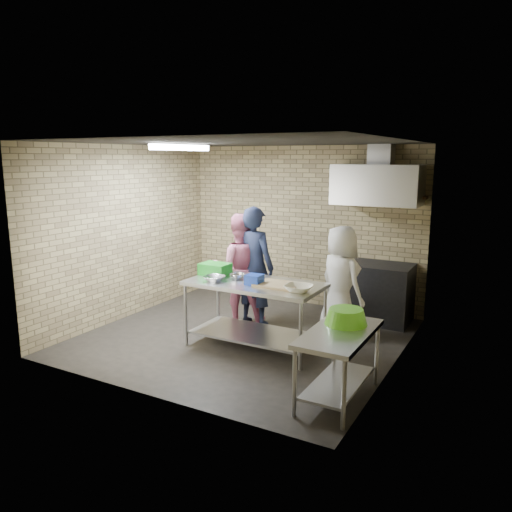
{
  "coord_description": "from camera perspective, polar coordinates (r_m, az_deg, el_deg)",
  "views": [
    {
      "loc": [
        3.4,
        -5.77,
        2.5
      ],
      "look_at": [
        0.1,
        0.2,
        1.15
      ],
      "focal_mm": 34.96,
      "sensor_mm": 36.0,
      "label": 1
    }
  ],
  "objects": [
    {
      "name": "side_counter",
      "position": [
        5.38,
        9.41,
        -12.26
      ],
      "size": [
        0.6,
        1.2,
        0.75
      ],
      "primitive_type": "cube",
      "color": "silver",
      "rests_on": "floor"
    },
    {
      "name": "left_wall",
      "position": [
        8.05,
        -14.56,
        2.63
      ],
      "size": [
        0.06,
        4.0,
        2.7
      ],
      "primitive_type": "cube",
      "color": "tan",
      "rests_on": "ground"
    },
    {
      "name": "man_navy",
      "position": [
        7.45,
        -0.2,
        -1.2
      ],
      "size": [
        0.7,
        0.5,
        1.8
      ],
      "primitive_type": "imported",
      "rotation": [
        0.0,
        0.0,
        3.04
      ],
      "color": "#141832",
      "rests_on": "floor"
    },
    {
      "name": "back_wall",
      "position": [
        8.56,
        5.26,
        3.43
      ],
      "size": [
        4.2,
        0.06,
        2.7
      ],
      "primitive_type": "cube",
      "color": "tan",
      "rests_on": "ground"
    },
    {
      "name": "green_basin",
      "position": [
        5.44,
        10.26,
        -6.82
      ],
      "size": [
        0.46,
        0.46,
        0.17
      ],
      "primitive_type": null,
      "color": "#59C626",
      "rests_on": "side_counter"
    },
    {
      "name": "mixing_bowl_b",
      "position": [
        6.73,
        -2.18,
        -2.35
      ],
      "size": [
        0.22,
        0.22,
        0.07
      ],
      "primitive_type": "imported",
      "rotation": [
        0.0,
        0.0,
        0.03
      ],
      "color": "silver",
      "rests_on": "prep_table"
    },
    {
      "name": "woman_white",
      "position": [
        7.11,
        9.66,
        -2.9
      ],
      "size": [
        0.92,
        0.83,
        1.58
      ],
      "primitive_type": "imported",
      "rotation": [
        0.0,
        0.0,
        2.6
      ],
      "color": "silver",
      "rests_on": "floor"
    },
    {
      "name": "green_crate",
      "position": [
        6.99,
        -4.7,
        -1.48
      ],
      "size": [
        0.4,
        0.3,
        0.16
      ],
      "primitive_type": "cube",
      "color": "green",
      "rests_on": "prep_table"
    },
    {
      "name": "woman_pink",
      "position": [
        7.58,
        -1.95,
        -1.45
      ],
      "size": [
        1.03,
        0.97,
        1.68
      ],
      "primitive_type": "imported",
      "rotation": [
        0.0,
        0.0,
        3.7
      ],
      "color": "pink",
      "rests_on": "floor"
    },
    {
      "name": "range_hood",
      "position": [
        7.76,
        13.7,
        7.93
      ],
      "size": [
        1.3,
        0.6,
        0.6
      ],
      "primitive_type": "cube",
      "color": "silver",
      "rests_on": "back_wall"
    },
    {
      "name": "wall_shelf",
      "position": [
        7.88,
        16.13,
        6.54
      ],
      "size": [
        0.8,
        0.2,
        0.04
      ],
      "primitive_type": "cube",
      "color": "#3F2B19",
      "rests_on": "back_wall"
    },
    {
      "name": "stove",
      "position": [
        7.97,
        13.06,
        -4.01
      ],
      "size": [
        1.2,
        0.7,
        0.9
      ],
      "primitive_type": "cube",
      "color": "black",
      "rests_on": "floor"
    },
    {
      "name": "ceiling",
      "position": [
        6.7,
        -1.62,
        12.9
      ],
      "size": [
        4.2,
        4.2,
        0.0
      ],
      "primitive_type": "plane",
      "rotation": [
        3.14,
        0.0,
        0.0
      ],
      "color": "black",
      "rests_on": "ground"
    },
    {
      "name": "ceramic_bowl",
      "position": [
        6.11,
        4.92,
        -3.71
      ],
      "size": [
        0.35,
        0.35,
        0.08
      ],
      "primitive_type": "imported",
      "rotation": [
        0.0,
        0.0,
        0.03
      ],
      "color": "beige",
      "rests_on": "prep_table"
    },
    {
      "name": "prep_table",
      "position": [
        6.67,
        -0.15,
        -6.73
      ],
      "size": [
        1.78,
        0.89,
        0.89
      ],
      "primitive_type": "cube",
      "color": "silver",
      "rests_on": "floor"
    },
    {
      "name": "hood_duct",
      "position": [
        7.89,
        14.15,
        11.23
      ],
      "size": [
        0.35,
        0.3,
        0.3
      ],
      "primitive_type": "cube",
      "color": "#A5A8AD",
      "rests_on": "back_wall"
    },
    {
      "name": "fluorescent_fixture",
      "position": [
        7.26,
        -8.59,
        12.18
      ],
      "size": [
        0.1,
        1.25,
        0.08
      ],
      "primitive_type": "cube",
      "color": "white",
      "rests_on": "ceiling"
    },
    {
      "name": "mixing_bowl_a",
      "position": [
        6.63,
        -4.78,
        -2.58
      ],
      "size": [
        0.29,
        0.29,
        0.07
      ],
      "primitive_type": "imported",
      "rotation": [
        0.0,
        0.0,
        0.03
      ],
      "color": "silver",
      "rests_on": "prep_table"
    },
    {
      "name": "front_wall",
      "position": [
        5.21,
        -12.79,
        -1.86
      ],
      "size": [
        4.2,
        0.06,
        2.7
      ],
      "primitive_type": "cube",
      "color": "tan",
      "rests_on": "ground"
    },
    {
      "name": "bottle_green",
      "position": [
        7.84,
        17.24,
        7.15
      ],
      "size": [
        0.06,
        0.06,
        0.15
      ],
      "primitive_type": "cylinder",
      "color": "green",
      "rests_on": "wall_shelf"
    },
    {
      "name": "bottle_red",
      "position": [
        7.93,
        14.4,
        7.45
      ],
      "size": [
        0.07,
        0.07,
        0.18
      ],
      "primitive_type": "cylinder",
      "color": "#B22619",
      "rests_on": "wall_shelf"
    },
    {
      "name": "floor",
      "position": [
        7.15,
        -1.5,
        -9.28
      ],
      "size": [
        4.2,
        4.2,
        0.0
      ],
      "primitive_type": "plane",
      "color": "black",
      "rests_on": "ground"
    },
    {
      "name": "blue_tub",
      "position": [
        6.43,
        -0.2,
        -2.71
      ],
      "size": [
        0.2,
        0.2,
        0.13
      ],
      "primitive_type": "cube",
      "color": "#183CB7",
      "rests_on": "prep_table"
    },
    {
      "name": "cutting_board",
      "position": [
        6.37,
        2.52,
        -3.3
      ],
      "size": [
        0.54,
        0.42,
        0.03
      ],
      "primitive_type": "cube",
      "color": "tan",
      "rests_on": "prep_table"
    },
    {
      "name": "right_wall",
      "position": [
        6.03,
        15.93,
        -0.25
      ],
      "size": [
        0.06,
        4.0,
        2.7
      ],
      "primitive_type": "cube",
      "color": "tan",
      "rests_on": "ground"
    }
  ]
}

